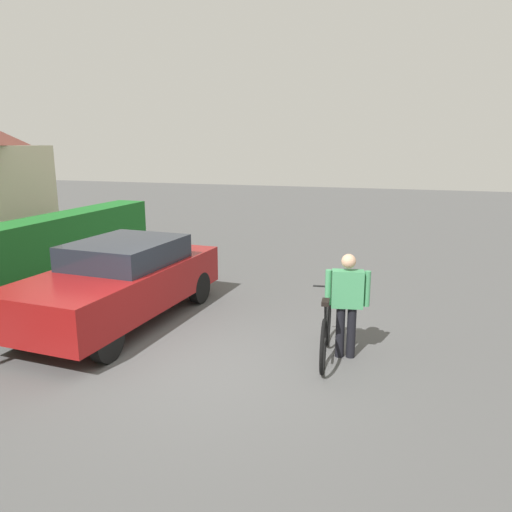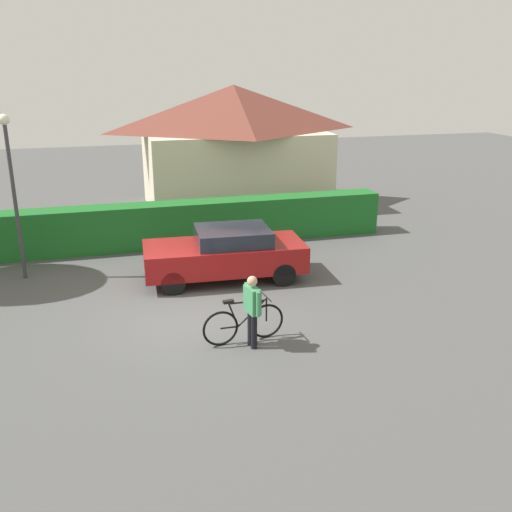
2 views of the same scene
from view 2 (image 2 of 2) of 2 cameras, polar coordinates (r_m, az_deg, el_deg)
name	(u,v)px [view 2 (image 2 of 2)]	position (r m, az deg, el deg)	size (l,w,h in m)	color
ground_plane	(192,314)	(13.53, -6.34, -5.73)	(60.00, 60.00, 0.00)	#4D4D4D
hedge_row	(164,225)	(18.36, -9.12, 3.06)	(14.35, 0.90, 1.39)	#1C6424
house_distant	(234,146)	(23.13, -2.19, 10.90)	(7.23, 4.81, 4.77)	beige
parked_car_near	(226,253)	(15.31, -3.02, 0.31)	(4.32, 2.00, 1.42)	maroon
bicycle	(244,323)	(12.01, -1.23, -6.71)	(1.78, 0.50, 0.99)	black
person_rider	(252,307)	(11.59, -0.37, -5.05)	(0.28, 0.63, 1.55)	black
street_lamp	(12,176)	(16.14, -23.15, 7.36)	(0.28, 0.28, 4.36)	#38383D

